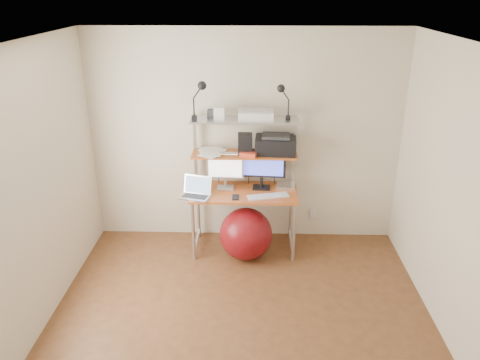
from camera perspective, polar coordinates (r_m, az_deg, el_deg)
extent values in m
plane|color=brown|center=(4.46, 0.07, -17.82)|extent=(3.60, 3.60, 0.00)
plane|color=silver|center=(3.42, 0.09, 15.97)|extent=(3.60, 3.60, 0.00)
plane|color=beige|center=(5.45, 0.60, 5.07)|extent=(3.60, 0.00, 3.60)
plane|color=beige|center=(4.22, -25.19, -2.63)|extent=(0.00, 3.60, 3.60)
plane|color=beige|center=(4.14, 25.88, -3.22)|extent=(0.00, 3.60, 3.60)
cube|color=#C35725|center=(5.30, 0.50, -1.53)|extent=(1.20, 0.60, 0.03)
cylinder|color=#B4B4B9|center=(5.27, -5.70, -6.28)|extent=(0.04, 0.04, 0.71)
cylinder|color=#B4B4B9|center=(5.73, -5.08, -3.77)|extent=(0.04, 0.04, 0.71)
cylinder|color=#B4B4B9|center=(5.25, 6.59, -6.44)|extent=(0.04, 0.04, 0.71)
cylinder|color=#B4B4B9|center=(5.71, 6.18, -3.90)|extent=(0.04, 0.04, 0.71)
cube|color=#B4B4B9|center=(5.42, -5.47, 3.78)|extent=(0.03, 0.04, 0.84)
cube|color=#B4B4B9|center=(5.40, 6.64, 3.66)|extent=(0.03, 0.04, 0.84)
cube|color=#C35725|center=(5.26, 0.54, 3.17)|extent=(1.18, 0.34, 0.02)
cube|color=#B4B4B9|center=(5.14, 0.56, 7.38)|extent=(1.18, 0.34, 0.02)
cube|color=silver|center=(5.84, 8.94, -4.02)|extent=(0.08, 0.01, 0.12)
cube|color=#ACACB0|center=(5.37, -1.80, -0.95)|extent=(0.19, 0.15, 0.01)
cylinder|color=#ACACB0|center=(5.36, -1.79, -0.28)|extent=(0.03, 0.03, 0.10)
cube|color=#ACACB0|center=(5.28, -1.82, 1.81)|extent=(0.42, 0.04, 0.31)
plane|color=white|center=(5.27, -1.83, 1.75)|extent=(0.38, 0.01, 0.38)
cube|color=black|center=(5.38, 2.62, -0.92)|extent=(0.21, 0.17, 0.01)
cylinder|color=black|center=(5.37, 2.63, -0.18)|extent=(0.03, 0.03, 0.12)
cube|color=black|center=(5.29, 2.68, 2.03)|extent=(0.54, 0.07, 0.32)
plane|color=#4454E8|center=(5.27, 2.68, 1.97)|extent=(0.49, 0.04, 0.49)
cube|color=silver|center=(5.17, -5.48, -2.03)|extent=(0.37, 0.30, 0.02)
cube|color=#303033|center=(5.16, -5.48, -1.93)|extent=(0.30, 0.20, 0.00)
cube|color=silver|center=(5.21, -5.06, -0.45)|extent=(0.32, 0.15, 0.21)
plane|color=#6F8FBA|center=(5.21, -5.06, -0.45)|extent=(0.30, 0.15, 0.28)
cube|color=silver|center=(5.17, 3.46, -1.98)|extent=(0.47, 0.24, 0.01)
cube|color=silver|center=(5.19, 4.80, -1.83)|extent=(0.08, 0.05, 0.02)
cube|color=silver|center=(5.42, 5.62, -0.69)|extent=(0.23, 0.23, 0.04)
cube|color=black|center=(5.13, -0.55, -2.11)|extent=(0.08, 0.14, 0.01)
cube|color=black|center=(5.26, 4.36, 4.27)|extent=(0.47, 0.33, 0.18)
cube|color=#303033|center=(5.22, 4.39, 5.38)|extent=(0.32, 0.24, 0.03)
cube|color=black|center=(5.21, 0.62, 4.41)|extent=(0.16, 0.16, 0.23)
cube|color=red|center=(5.16, 1.07, 3.17)|extent=(0.21, 0.16, 0.05)
cube|color=silver|center=(5.13, 1.93, 7.95)|extent=(0.38, 0.25, 0.09)
cube|color=#ACACB0|center=(5.12, 1.94, 8.50)|extent=(0.32, 0.19, 0.01)
cube|color=silver|center=(5.10, -2.54, 8.13)|extent=(0.12, 0.10, 0.14)
cube|color=#303033|center=(5.19, -3.44, 8.12)|extent=(0.10, 0.10, 0.09)
cube|color=black|center=(5.09, -5.60, 7.53)|extent=(0.05, 0.06, 0.05)
cylinder|color=black|center=(5.06, -5.65, 8.85)|extent=(0.02, 0.02, 0.19)
sphere|color=black|center=(4.99, -4.65, 11.40)|extent=(0.09, 0.09, 0.09)
cube|color=black|center=(5.11, 5.87, 7.56)|extent=(0.05, 0.06, 0.05)
cylinder|color=black|center=(5.09, 5.92, 8.75)|extent=(0.02, 0.02, 0.17)
sphere|color=black|center=(5.02, 5.02, 11.07)|extent=(0.09, 0.09, 0.09)
sphere|color=maroon|center=(5.32, 0.72, -6.59)|extent=(0.60, 0.60, 0.60)
cube|color=white|center=(5.30, -3.78, 3.41)|extent=(0.29, 0.34, 0.00)
cube|color=white|center=(5.23, -3.47, 3.21)|extent=(0.32, 0.35, 0.00)
cube|color=white|center=(5.31, -3.44, 3.58)|extent=(0.22, 0.29, 0.00)
cube|color=white|center=(5.25, -3.13, 3.42)|extent=(0.28, 0.33, 0.00)
cube|color=white|center=(5.28, -3.72, 3.55)|extent=(0.26, 0.32, 0.00)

